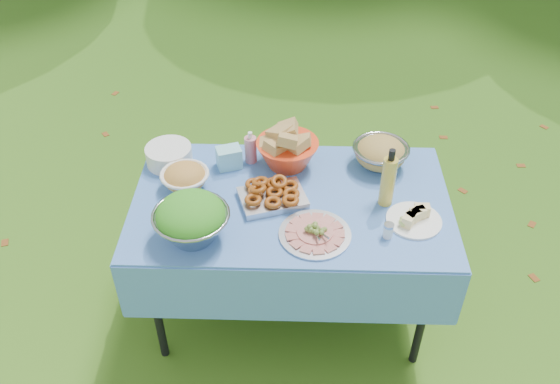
# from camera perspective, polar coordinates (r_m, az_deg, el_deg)

# --- Properties ---
(ground) EXTENTS (80.00, 80.00, 0.00)m
(ground) POSITION_cam_1_polar(r_m,az_deg,el_deg) (3.27, 0.92, -10.91)
(ground) COLOR #11370A
(ground) RESTS_ON ground
(picnic_table) EXTENTS (1.46, 0.86, 0.76)m
(picnic_table) POSITION_cam_1_polar(r_m,az_deg,el_deg) (2.99, 1.00, -6.29)
(picnic_table) COLOR #84B6FF
(picnic_table) RESTS_ON ground
(salad_bowl) EXTENTS (0.40, 0.40, 0.21)m
(salad_bowl) POSITION_cam_1_polar(r_m,az_deg,el_deg) (2.50, -8.55, -2.58)
(salad_bowl) COLOR #9D9FA5
(salad_bowl) RESTS_ON picnic_table
(pasta_bowl_white) EXTENTS (0.28, 0.28, 0.12)m
(pasta_bowl_white) POSITION_cam_1_polar(r_m,az_deg,el_deg) (2.79, -9.14, 1.43)
(pasta_bowl_white) COLOR white
(pasta_bowl_white) RESTS_ON picnic_table
(plate_stack) EXTENTS (0.23, 0.23, 0.09)m
(plate_stack) POSITION_cam_1_polar(r_m,az_deg,el_deg) (2.97, -10.64, 3.51)
(plate_stack) COLOR white
(plate_stack) RESTS_ON picnic_table
(wipes_box) EXTENTS (0.14, 0.12, 0.11)m
(wipes_box) POSITION_cam_1_polar(r_m,az_deg,el_deg) (2.90, -4.93, 3.32)
(wipes_box) COLOR #8DDFEB
(wipes_box) RESTS_ON picnic_table
(sanitizer_bottle) EXTENTS (0.06, 0.06, 0.17)m
(sanitizer_bottle) POSITION_cam_1_polar(r_m,az_deg,el_deg) (2.91, -2.85, 4.36)
(sanitizer_bottle) COLOR #D67B8B
(sanitizer_bottle) RESTS_ON picnic_table
(bread_bowl) EXTENTS (0.40, 0.40, 0.20)m
(bread_bowl) POSITION_cam_1_polar(r_m,az_deg,el_deg) (2.87, 0.72, 4.28)
(bread_bowl) COLOR #F3411A
(bread_bowl) RESTS_ON picnic_table
(pasta_bowl_steel) EXTENTS (0.28, 0.28, 0.14)m
(pasta_bowl_steel) POSITION_cam_1_polar(r_m,az_deg,el_deg) (2.93, 9.66, 3.77)
(pasta_bowl_steel) COLOR #9D9FA5
(pasta_bowl_steel) RESTS_ON picnic_table
(fried_tray) EXTENTS (0.34, 0.29, 0.07)m
(fried_tray) POSITION_cam_1_polar(r_m,az_deg,el_deg) (2.70, -0.73, -0.32)
(fried_tray) COLOR silver
(fried_tray) RESTS_ON picnic_table
(charcuterie_platter) EXTENTS (0.37, 0.37, 0.07)m
(charcuterie_platter) POSITION_cam_1_polar(r_m,az_deg,el_deg) (2.53, 3.40, -3.59)
(charcuterie_platter) COLOR silver
(charcuterie_platter) RESTS_ON picnic_table
(oil_bottle) EXTENTS (0.08, 0.08, 0.30)m
(oil_bottle) POSITION_cam_1_polar(r_m,az_deg,el_deg) (2.66, 10.41, 1.41)
(oil_bottle) COLOR gold
(oil_bottle) RESTS_ON picnic_table
(cheese_plate) EXTENTS (0.31, 0.31, 0.07)m
(cheese_plate) POSITION_cam_1_polar(r_m,az_deg,el_deg) (2.66, 12.84, -2.24)
(cheese_plate) COLOR white
(cheese_plate) RESTS_ON picnic_table
(shaker) EXTENTS (0.05, 0.05, 0.07)m
(shaker) POSITION_cam_1_polar(r_m,az_deg,el_deg) (2.56, 10.38, -3.66)
(shaker) COLOR white
(shaker) RESTS_ON picnic_table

